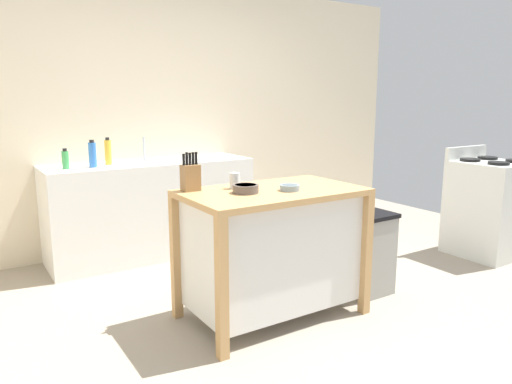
% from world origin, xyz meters
% --- Properties ---
extents(ground_plane, '(6.83, 6.83, 0.00)m').
position_xyz_m(ground_plane, '(0.00, 0.00, 0.00)').
color(ground_plane, gray).
rests_on(ground_plane, ground).
extents(wall_back, '(5.83, 0.10, 2.60)m').
position_xyz_m(wall_back, '(0.00, 2.18, 1.30)').
color(wall_back, beige).
rests_on(wall_back, ground).
extents(kitchen_island, '(1.18, 0.70, 0.88)m').
position_xyz_m(kitchen_island, '(-0.11, 0.14, 0.49)').
color(kitchen_island, tan).
rests_on(kitchen_island, ground).
extents(knife_block, '(0.11, 0.09, 0.25)m').
position_xyz_m(knife_block, '(-0.58, 0.39, 0.98)').
color(knife_block, olive).
rests_on(knife_block, kitchen_island).
extents(bowl_stoneware_deep, '(0.17, 0.17, 0.05)m').
position_xyz_m(bowl_stoneware_deep, '(-0.32, 0.14, 0.91)').
color(bowl_stoneware_deep, '#564C47').
rests_on(bowl_stoneware_deep, kitchen_island).
extents(bowl_ceramic_wide, '(0.13, 0.13, 0.04)m').
position_xyz_m(bowl_ceramic_wide, '(-0.04, 0.05, 0.90)').
color(bowl_ceramic_wide, gray).
rests_on(bowl_ceramic_wide, kitchen_island).
extents(drinking_cup, '(0.07, 0.07, 0.11)m').
position_xyz_m(drinking_cup, '(-0.30, 0.30, 0.94)').
color(drinking_cup, silver).
rests_on(drinking_cup, kitchen_island).
extents(trash_bin, '(0.36, 0.28, 0.63)m').
position_xyz_m(trash_bin, '(0.72, 0.06, 0.32)').
color(trash_bin, gray).
rests_on(trash_bin, ground).
extents(sink_counter, '(1.89, 0.60, 0.89)m').
position_xyz_m(sink_counter, '(-0.33, 1.83, 0.45)').
color(sink_counter, silver).
rests_on(sink_counter, ground).
extents(sink_faucet, '(0.02, 0.02, 0.22)m').
position_xyz_m(sink_faucet, '(-0.33, 1.97, 1.00)').
color(sink_faucet, '#B7BCC1').
rests_on(sink_faucet, sink_counter).
extents(bottle_dish_soap, '(0.06, 0.06, 0.24)m').
position_xyz_m(bottle_dish_soap, '(-0.70, 1.86, 1.01)').
color(bottle_dish_soap, yellow).
rests_on(bottle_dish_soap, sink_counter).
extents(bottle_hand_soap, '(0.06, 0.06, 0.23)m').
position_xyz_m(bottle_hand_soap, '(-0.86, 1.76, 1.00)').
color(bottle_hand_soap, blue).
rests_on(bottle_hand_soap, sink_counter).
extents(bottle_spray_cleaner, '(0.06, 0.06, 0.17)m').
position_xyz_m(bottle_spray_cleaner, '(-1.07, 1.78, 0.97)').
color(bottle_spray_cleaner, green).
rests_on(bottle_spray_cleaner, sink_counter).
extents(stove, '(0.60, 0.60, 1.01)m').
position_xyz_m(stove, '(2.36, 0.13, 0.46)').
color(stove, silver).
rests_on(stove, ground).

